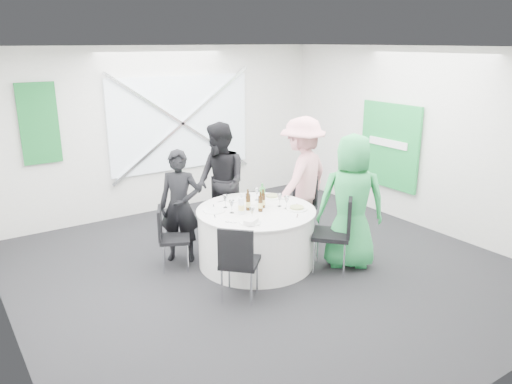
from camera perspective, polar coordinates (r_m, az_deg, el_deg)
floor at (r=6.64m, az=0.98°, el=-8.70°), size 6.00×6.00×0.00m
ceiling at (r=5.99m, az=1.12°, el=16.23°), size 6.00×6.00×0.00m
wall_back at (r=8.74m, az=-10.40°, el=6.96°), size 6.00×0.00×6.00m
wall_front at (r=4.20m, az=25.37°, el=-5.33°), size 6.00×0.00×6.00m
wall_right at (r=8.23m, az=18.51°, el=5.75°), size 0.00×6.00×6.00m
window_panel at (r=8.81m, az=-8.54°, el=7.79°), size 2.60×0.03×1.60m
window_brace_a at (r=8.78m, az=-8.42°, el=7.76°), size 2.63×0.05×1.84m
window_brace_b at (r=8.78m, az=-8.42°, el=7.76°), size 2.63×0.05×1.84m
green_banner at (r=8.07m, az=-23.54°, el=7.18°), size 0.55×0.04×1.20m
green_sign at (r=8.59m, az=14.99°, el=5.13°), size 0.05×1.20×1.40m
banquet_table at (r=6.64m, az=0.00°, el=-5.12°), size 1.56×1.56×0.76m
chair_back at (r=7.56m, az=-3.32°, el=-1.06°), size 0.49×0.50×0.92m
chair_back_left at (r=6.55m, az=-9.96°, el=-4.70°), size 0.51×0.51×0.84m
chair_back_right at (r=7.54m, az=5.17°, el=-1.02°), size 0.57×0.56×0.95m
chair_front_right at (r=6.42m, az=9.45°, el=-4.03°), size 0.65×0.65×1.02m
chair_front_left at (r=5.63m, az=-2.07°, el=-7.54°), size 0.59×0.59×0.92m
person_man_back_left at (r=6.71m, az=-8.70°, el=-1.62°), size 0.66×0.64×1.52m
person_man_back at (r=7.31m, az=-4.10°, el=1.07°), size 0.51×0.88×1.76m
person_woman_pink at (r=7.44m, az=5.28°, el=1.58°), size 1.30×0.94×1.83m
person_woman_green at (r=6.53m, az=10.84°, el=-1.11°), size 1.03×0.97×1.77m
plate_back at (r=6.90m, az=-2.39°, el=-0.85°), size 0.28×0.28×0.01m
plate_back_left at (r=6.46m, az=-4.81°, el=-2.14°), size 0.28×0.28×0.01m
plate_back_right at (r=7.00m, az=1.84°, el=-0.51°), size 0.27×0.27×0.04m
plate_front_right at (r=6.53m, az=4.68°, el=-1.86°), size 0.27×0.27×0.04m
plate_front_left at (r=6.04m, az=-0.67°, el=-3.46°), size 0.27×0.27×0.01m
napkin at (r=5.98m, az=-0.58°, el=-3.37°), size 0.21×0.19×0.05m
beer_bottle_a at (r=6.45m, az=-0.91°, el=-1.23°), size 0.06×0.06×0.26m
beer_bottle_b at (r=6.59m, az=-0.94°, el=-0.93°), size 0.06×0.06×0.24m
beer_bottle_c at (r=6.55m, az=0.81°, el=-1.00°), size 0.06×0.06×0.25m
beer_bottle_d at (r=6.41m, az=0.51°, el=-1.36°), size 0.06×0.06×0.27m
green_water_bottle at (r=6.67m, az=0.72°, el=-0.49°), size 0.08×0.08×0.29m
clear_water_bottle at (r=6.32m, az=-1.68°, el=-1.60°), size 0.08×0.08×0.27m
wine_glass_a at (r=6.56m, az=-3.55°, el=-0.75°), size 0.07×0.07×0.17m
wine_glass_b at (r=6.85m, az=0.10°, el=0.06°), size 0.07×0.07×0.17m
wine_glass_c at (r=6.52m, az=3.52°, el=-0.86°), size 0.07×0.07×0.17m
wine_glass_d at (r=6.60m, az=2.71°, el=-0.61°), size 0.07×0.07×0.17m
wine_glass_e at (r=6.09m, az=-0.45°, el=-2.13°), size 0.07×0.07×0.17m
wine_glass_f at (r=6.35m, az=-2.80°, el=-1.33°), size 0.07×0.07×0.17m
fork_a at (r=6.64m, az=-4.87°, el=-1.66°), size 0.09×0.14×0.01m
knife_a at (r=6.29m, az=-4.74°, el=-2.73°), size 0.08×0.14×0.01m
fork_b at (r=6.05m, az=-2.87°, el=-3.50°), size 0.11×0.12×0.01m
knife_b at (r=5.96m, az=-0.20°, el=-3.79°), size 0.10×0.13×0.01m
fork_c at (r=7.04m, az=-1.08°, el=-0.52°), size 0.15×0.02×0.01m
knife_c at (r=6.85m, az=-3.85°, el=-1.05°), size 0.15×0.02×0.01m
fork_d at (r=6.29m, az=4.74°, el=-2.72°), size 0.11×0.12×0.01m
knife_d at (r=6.68m, az=4.74°, el=-1.54°), size 0.10×0.13×0.01m
fork_e at (r=6.92m, az=3.22°, el=-0.85°), size 0.09×0.14×0.01m
knife_e at (r=7.04m, az=1.13°, el=-0.52°), size 0.08×0.14×0.01m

